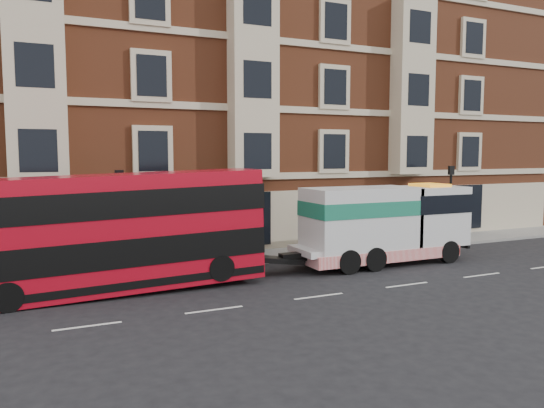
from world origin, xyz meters
The scene contains 7 objects.
ground centered at (0.00, 0.00, 0.00)m, with size 120.00×120.00×0.00m, color black.
sidewalk centered at (0.00, 7.50, 0.07)m, with size 90.00×3.00×0.15m, color slate.
victorian_terrace centered at (0.50, 15.00, 10.07)m, with size 45.00×12.00×20.40m.
lamp_post_west centered at (-6.00, 6.20, 2.68)m, with size 0.35×0.15×4.35m.
lamp_post_east centered at (12.00, 6.20, 2.68)m, with size 0.35×0.15×4.35m.
double_decker_bus centered at (-6.52, 3.71, 2.34)m, with size 10.90×2.50×4.41m.
tow_truck centered at (5.54, 3.71, 1.93)m, with size 8.73×2.58×3.64m.
Camera 1 is at (-9.47, -16.40, 5.17)m, focal length 35.00 mm.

